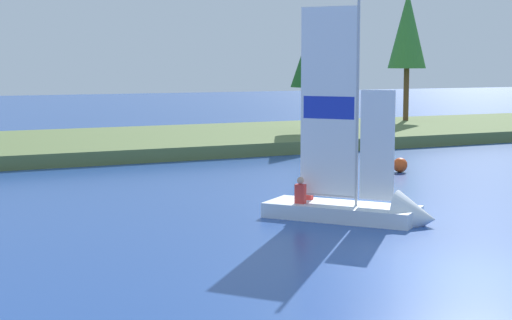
{
  "coord_description": "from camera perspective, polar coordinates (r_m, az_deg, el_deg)",
  "views": [
    {
      "loc": [
        -11.43,
        -13.08,
        4.34
      ],
      "look_at": [
        0.39,
        10.67,
        1.2
      ],
      "focal_mm": 57.76,
      "sensor_mm": 36.0,
      "label": 1
    }
  ],
  "objects": [
    {
      "name": "shoreline_tree_midleft",
      "position": [
        44.88,
        4.24,
        7.76
      ],
      "size": [
        2.84,
        2.84,
        6.68
      ],
      "color": "brown",
      "rests_on": "shore_bank"
    },
    {
      "name": "ground_plane",
      "position": [
        17.91,
        14.36,
        -7.48
      ],
      "size": [
        200.0,
        200.0,
        0.0
      ],
      "primitive_type": "plane",
      "color": "#234793"
    },
    {
      "name": "shoreline_tree_centre",
      "position": [
        54.42,
        10.45,
        8.82
      ],
      "size": [
        2.45,
        2.45,
        8.35
      ],
      "color": "brown",
      "rests_on": "shore_bank"
    },
    {
      "name": "channel_buoy",
      "position": [
        33.25,
        9.95,
        -0.35
      ],
      "size": [
        0.58,
        0.58,
        0.58
      ],
      "primitive_type": "sphere",
      "color": "#E54C19",
      "rests_on": "ground"
    },
    {
      "name": "shore_bank",
      "position": [
        42.06,
        -10.58,
        1.13
      ],
      "size": [
        80.0,
        12.71,
        0.61
      ],
      "primitive_type": "cube",
      "color": "#5B703D",
      "rests_on": "ground"
    },
    {
      "name": "sailboat",
      "position": [
        22.82,
        7.89,
        -3.18
      ],
      "size": [
        4.1,
        4.71,
        6.84
      ],
      "rotation": [
        0.0,
        0.0,
        -0.92
      ],
      "color": "silver",
      "rests_on": "ground"
    }
  ]
}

